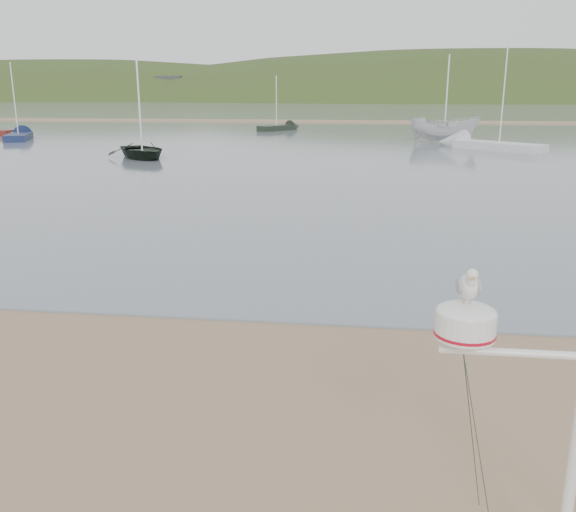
# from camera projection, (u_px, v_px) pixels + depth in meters

# --- Properties ---
(ground) EXTENTS (560.00, 560.00, 0.00)m
(ground) POSITION_uv_depth(u_px,v_px,m) (80.00, 447.00, 6.88)
(ground) COLOR #856A4D
(ground) RESTS_ON ground
(water) EXTENTS (560.00, 256.00, 0.04)m
(water) POSITION_uv_depth(u_px,v_px,m) (355.00, 107.00, 133.10)
(water) COLOR slate
(water) RESTS_ON ground
(sandbar) EXTENTS (560.00, 7.00, 0.07)m
(sandbar) POSITION_uv_depth(u_px,v_px,m) (343.00, 122.00, 73.80)
(sandbar) COLOR #856A4D
(sandbar) RESTS_ON water
(hill_ridge) EXTENTS (620.00, 180.00, 80.00)m
(hill_ridge) POSITION_uv_depth(u_px,v_px,m) (408.00, 152.00, 234.53)
(hill_ridge) COLOR #283917
(hill_ridge) RESTS_ON ground
(far_cottages) EXTENTS (294.40, 6.30, 8.00)m
(far_cottages) POSITION_uv_depth(u_px,v_px,m) (369.00, 89.00, 192.88)
(far_cottages) COLOR beige
(far_cottages) RESTS_ON ground
(mast_rig) EXTENTS (1.91, 2.04, 4.31)m
(mast_rig) POSITION_uv_depth(u_px,v_px,m) (566.00, 479.00, 4.63)
(mast_rig) COLOR white
(mast_rig) RESTS_ON ground
(boat_dark) EXTENTS (2.98, 2.71, 4.38)m
(boat_dark) POSITION_uv_depth(u_px,v_px,m) (140.00, 119.00, 34.53)
(boat_dark) COLOR black
(boat_dark) RESTS_ON water
(boat_white) EXTENTS (2.37, 2.34, 5.07)m
(boat_white) POSITION_uv_depth(u_px,v_px,m) (446.00, 108.00, 45.01)
(boat_white) COLOR silver
(boat_white) RESTS_ON water
(sailboat_blue_near) EXTENTS (3.86, 6.48, 6.36)m
(sailboat_blue_near) POSITION_uv_depth(u_px,v_px,m) (22.00, 135.00, 49.05)
(sailboat_blue_near) COLOR #131E44
(sailboat_blue_near) RESTS_ON ground
(sailboat_dark_mid) EXTENTS (4.15, 5.29, 5.50)m
(sailboat_dark_mid) POSITION_uv_depth(u_px,v_px,m) (285.00, 127.00, 59.37)
(sailboat_dark_mid) COLOR black
(sailboat_dark_mid) RESTS_ON ground
(sailboat_white_near) EXTENTS (6.93, 6.61, 7.63)m
(sailboat_white_near) POSITION_uv_depth(u_px,v_px,m) (471.00, 144.00, 41.29)
(sailboat_white_near) COLOR silver
(sailboat_white_near) RESTS_ON ground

